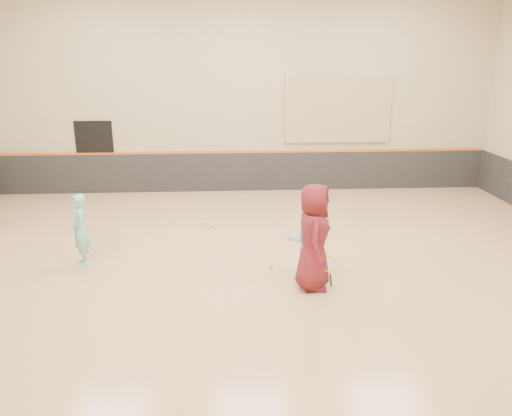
{
  "coord_description": "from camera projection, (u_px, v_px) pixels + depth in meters",
  "views": [
    {
      "loc": [
        -0.57,
        -9.07,
        4.09
      ],
      "look_at": [
        -0.0,
        0.4,
        1.15
      ],
      "focal_mm": 35.0,
      "sensor_mm": 36.0,
      "label": 1
    }
  ],
  "objects": [
    {
      "name": "room",
      "position": [
        257.0,
        231.0,
        9.65
      ],
      "size": [
        15.04,
        12.04,
        6.22
      ],
      "color": "tan",
      "rests_on": "ground"
    },
    {
      "name": "wainscot_back",
      "position": [
        245.0,
        172.0,
        15.4
      ],
      "size": [
        14.9,
        0.04,
        1.2
      ],
      "primitive_type": "cube",
      "color": "#232326",
      "rests_on": "floor"
    },
    {
      "name": "accent_stripe",
      "position": [
        245.0,
        152.0,
        15.21
      ],
      "size": [
        14.9,
        0.03,
        0.06
      ],
      "primitive_type": "cube",
      "color": "#D85914",
      "rests_on": "wall_back"
    },
    {
      "name": "acoustic_panel",
      "position": [
        338.0,
        109.0,
        14.98
      ],
      "size": [
        3.2,
        0.08,
        2.0
      ],
      "primitive_type": "cube",
      "color": "tan",
      "rests_on": "wall_back"
    },
    {
      "name": "doorway",
      "position": [
        96.0,
        158.0,
        15.0
      ],
      "size": [
        1.1,
        0.05,
        2.2
      ],
      "primitive_type": "cube",
      "color": "black",
      "rests_on": "floor"
    },
    {
      "name": "girl",
      "position": [
        80.0,
        230.0,
        9.89
      ],
      "size": [
        0.54,
        0.64,
        1.47
      ],
      "primitive_type": "imported",
      "rotation": [
        0.0,
        0.0,
        -1.14
      ],
      "color": "#7AD3D3",
      "rests_on": "floor"
    },
    {
      "name": "instructor",
      "position": [
        306.0,
        240.0,
        9.24
      ],
      "size": [
        0.77,
        0.61,
        1.58
      ],
      "primitive_type": "imported",
      "rotation": [
        0.0,
        0.0,
        3.15
      ],
      "color": "#99C9EC",
      "rests_on": "floor"
    },
    {
      "name": "young_man",
      "position": [
        314.0,
        237.0,
        8.86
      ],
      "size": [
        0.71,
        1.01,
        1.95
      ],
      "primitive_type": "imported",
      "rotation": [
        0.0,
        0.0,
        1.47
      ],
      "color": "maroon",
      "rests_on": "floor"
    },
    {
      "name": "held_racket",
      "position": [
        329.0,
        264.0,
        8.97
      ],
      "size": [
        0.45,
        0.45,
        0.56
      ],
      "primitive_type": null,
      "color": "#ABC42B",
      "rests_on": "instructor"
    },
    {
      "name": "spare_racket",
      "position": [
        206.0,
        224.0,
        12.39
      ],
      "size": [
        0.63,
        0.63,
        0.08
      ],
      "primitive_type": null,
      "color": "#ACCA2C",
      "rests_on": "floor"
    },
    {
      "name": "ball_under_racket",
      "position": [
        271.0,
        266.0,
        9.95
      ],
      "size": [
        0.07,
        0.07,
        0.07
      ],
      "primitive_type": "sphere",
      "color": "#CDDC33",
      "rests_on": "floor"
    },
    {
      "name": "ball_in_hand",
      "position": [
        330.0,
        225.0,
        8.63
      ],
      "size": [
        0.07,
        0.07,
        0.07
      ],
      "primitive_type": "sphere",
      "color": "#ABC62E",
      "rests_on": "young_man"
    },
    {
      "name": "ball_beside_spare",
      "position": [
        171.0,
        223.0,
        12.51
      ],
      "size": [
        0.07,
        0.07,
        0.07
      ],
      "primitive_type": "sphere",
      "color": "#C7D832",
      "rests_on": "floor"
    }
  ]
}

